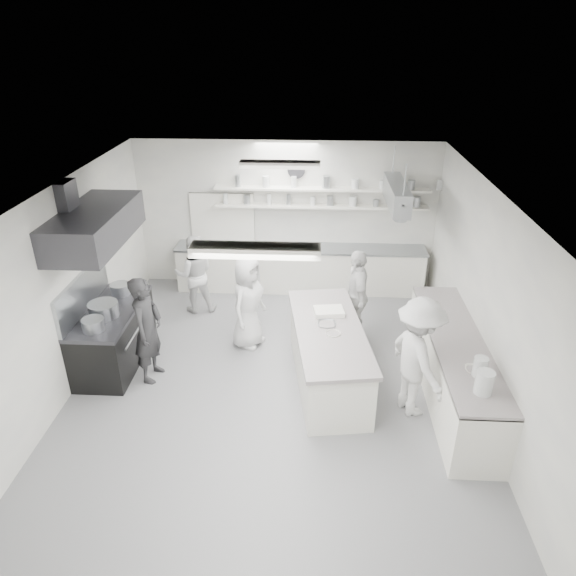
# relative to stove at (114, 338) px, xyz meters

# --- Properties ---
(floor) EXTENTS (6.00, 7.00, 0.02)m
(floor) POSITION_rel_stove_xyz_m (2.60, -0.40, -0.46)
(floor) COLOR gray
(floor) RESTS_ON ground
(ceiling) EXTENTS (6.00, 7.00, 0.02)m
(ceiling) POSITION_rel_stove_xyz_m (2.60, -0.40, 2.56)
(ceiling) COLOR white
(ceiling) RESTS_ON wall_back
(wall_back) EXTENTS (6.00, 0.04, 3.00)m
(wall_back) POSITION_rel_stove_xyz_m (2.60, 3.10, 1.05)
(wall_back) COLOR silver
(wall_back) RESTS_ON floor
(wall_front) EXTENTS (6.00, 0.04, 3.00)m
(wall_front) POSITION_rel_stove_xyz_m (2.60, -3.90, 1.05)
(wall_front) COLOR silver
(wall_front) RESTS_ON floor
(wall_left) EXTENTS (0.04, 7.00, 3.00)m
(wall_left) POSITION_rel_stove_xyz_m (-0.40, -0.40, 1.05)
(wall_left) COLOR silver
(wall_left) RESTS_ON floor
(wall_right) EXTENTS (0.04, 7.00, 3.00)m
(wall_right) POSITION_rel_stove_xyz_m (5.60, -0.40, 1.05)
(wall_right) COLOR silver
(wall_right) RESTS_ON floor
(stove) EXTENTS (0.80, 1.80, 0.90)m
(stove) POSITION_rel_stove_xyz_m (0.00, 0.00, 0.00)
(stove) COLOR black
(stove) RESTS_ON floor
(exhaust_hood) EXTENTS (0.85, 2.00, 0.50)m
(exhaust_hood) POSITION_rel_stove_xyz_m (0.00, -0.00, 1.90)
(exhaust_hood) COLOR #35343A
(exhaust_hood) RESTS_ON wall_left
(back_counter) EXTENTS (5.00, 0.60, 0.92)m
(back_counter) POSITION_rel_stove_xyz_m (2.90, 2.80, 0.01)
(back_counter) COLOR white
(back_counter) RESTS_ON floor
(shelf_lower) EXTENTS (4.20, 0.26, 0.04)m
(shelf_lower) POSITION_rel_stove_xyz_m (3.30, 2.97, 1.30)
(shelf_lower) COLOR white
(shelf_lower) RESTS_ON wall_back
(shelf_upper) EXTENTS (4.20, 0.26, 0.04)m
(shelf_upper) POSITION_rel_stove_xyz_m (3.30, 2.97, 1.65)
(shelf_upper) COLOR white
(shelf_upper) RESTS_ON wall_back
(pass_through_window) EXTENTS (1.30, 0.04, 1.00)m
(pass_through_window) POSITION_rel_stove_xyz_m (1.30, 3.08, 1.00)
(pass_through_window) COLOR black
(pass_through_window) RESTS_ON wall_back
(wall_clock) EXTENTS (0.32, 0.05, 0.32)m
(wall_clock) POSITION_rel_stove_xyz_m (2.80, 3.06, 2.00)
(wall_clock) COLOR white
(wall_clock) RESTS_ON wall_back
(right_counter) EXTENTS (0.74, 3.30, 0.94)m
(right_counter) POSITION_rel_stove_xyz_m (5.25, -0.60, 0.02)
(right_counter) COLOR white
(right_counter) RESTS_ON floor
(pot_rack) EXTENTS (0.30, 1.60, 0.40)m
(pot_rack) POSITION_rel_stove_xyz_m (4.60, 2.00, 1.85)
(pot_rack) COLOR #959AA0
(pot_rack) RESTS_ON ceiling
(light_fixture_front) EXTENTS (1.30, 0.25, 0.10)m
(light_fixture_front) POSITION_rel_stove_xyz_m (2.60, -2.20, 2.49)
(light_fixture_front) COLOR white
(light_fixture_front) RESTS_ON ceiling
(light_fixture_rear) EXTENTS (1.30, 0.25, 0.10)m
(light_fixture_rear) POSITION_rel_stove_xyz_m (2.60, 1.40, 2.49)
(light_fixture_rear) COLOR white
(light_fixture_rear) RESTS_ON ceiling
(prep_island) EXTENTS (1.24, 2.54, 0.90)m
(prep_island) POSITION_rel_stove_xyz_m (3.43, -0.34, -0.00)
(prep_island) COLOR white
(prep_island) RESTS_ON floor
(stove_pot) EXTENTS (0.45, 0.45, 0.27)m
(stove_pot) POSITION_rel_stove_xyz_m (0.00, -0.19, 0.59)
(stove_pot) COLOR #959AA0
(stove_pot) RESTS_ON stove
(cook_stove) EXTENTS (0.49, 0.67, 1.71)m
(cook_stove) POSITION_rel_stove_xyz_m (0.71, -0.38, 0.40)
(cook_stove) COLOR #252527
(cook_stove) RESTS_ON floor
(cook_back) EXTENTS (0.85, 0.73, 1.53)m
(cook_back) POSITION_rel_stove_xyz_m (0.95, 1.79, 0.31)
(cook_back) COLOR silver
(cook_back) RESTS_ON floor
(cook_island_left) EXTENTS (0.79, 0.93, 1.61)m
(cook_island_left) POSITION_rel_stove_xyz_m (2.10, 0.65, 0.36)
(cook_island_left) COLOR silver
(cook_island_left) RESTS_ON floor
(cook_island_right) EXTENTS (0.48, 0.99, 1.64)m
(cook_island_right) POSITION_rel_stove_xyz_m (3.93, 0.99, 0.37)
(cook_island_right) COLOR silver
(cook_island_right) RESTS_ON floor
(cook_right) EXTENTS (1.04, 1.31, 1.78)m
(cook_right) POSITION_rel_stove_xyz_m (4.63, -0.96, 0.44)
(cook_right) COLOR silver
(cook_right) RESTS_ON floor
(bowl_island_a) EXTENTS (0.28, 0.28, 0.07)m
(bowl_island_a) POSITION_rel_stove_xyz_m (3.40, -0.22, 0.48)
(bowl_island_a) COLOR #959AA0
(bowl_island_a) RESTS_ON prep_island
(bowl_island_b) EXTENTS (0.25, 0.25, 0.07)m
(bowl_island_b) POSITION_rel_stove_xyz_m (3.49, -0.50, 0.48)
(bowl_island_b) COLOR white
(bowl_island_b) RESTS_ON prep_island
(bowl_right) EXTENTS (0.24, 0.24, 0.06)m
(bowl_right) POSITION_rel_stove_xyz_m (5.28, -1.33, 0.52)
(bowl_right) COLOR white
(bowl_right) RESTS_ON right_counter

